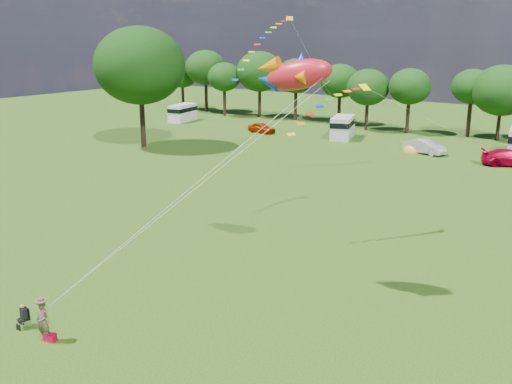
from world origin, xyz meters
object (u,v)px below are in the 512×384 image
Objects in this scene: car_c at (511,158)px; kite_flyer at (43,321)px; big_tree at (140,66)px; campervan_b at (343,127)px; tent_orange at (415,151)px; camp_chair at (24,313)px; fish_kite at (293,74)px; car_a at (262,128)px; campervan_a at (183,112)px; car_b at (425,147)px.

kite_flyer is at bearing 145.82° from car_c.
big_tree is 7.31× the size of kite_flyer.
tent_orange is at bearing -122.92° from campervan_b.
fish_kite is at bearing 64.41° from camp_chair.
car_c is 0.89× the size of campervan_b.
fish_kite is at bearing 56.67° from kite_flyer.
car_c is 20.80m from campervan_b.
car_a is at bearing 113.75° from fish_kite.
car_c is 46.09m from campervan_a.
fish_kite reaches higher than car_a.
kite_flyer is at bearing -166.96° from car_b.
car_a is at bearing -179.97° from tent_orange.
car_c reaches higher than car_a.
campervan_b is at bearing -69.97° from car_a.
campervan_a reaches higher than kite_flyer.
campervan_b is 1.48× the size of fish_kite.
car_c is 46.89m from kite_flyer.
campervan_b reaches higher than kite_flyer.
campervan_a is 61.05m from camp_chair.
car_a reaches higher than tent_orange.
kite_flyer is 1.63× the size of camp_chair.
campervan_a reaches higher than car_c.
big_tree is at bearing 138.43° from camp_chair.
kite_flyer is at bearing -49.15° from big_tree.
big_tree is 21.17m from campervan_a.
big_tree is 32.13m from car_b.
campervan_b is at bearing 165.48° from tent_orange.
car_b is at bearing 86.42° from fish_kite.
car_a is 2.16× the size of kite_flyer.
tent_orange is at bearing 30.51° from big_tree.
kite_flyer is at bearing 2.12° from camp_chair.
fish_kite is (7.15, 10.29, 9.92)m from camp_chair.
campervan_a is at bearing 135.35° from camp_chair.
fish_kite is (27.80, -37.23, 9.93)m from car_a.
big_tree is at bearing 120.31° from campervan_b.
camp_chair is at bearing -154.99° from campervan_a.
campervan_a is (-15.37, 1.76, 0.66)m from car_a.
campervan_b reaches higher than car_c.
campervan_a is 4.78× the size of camp_chair.
car_b reaches higher than car_a.
kite_flyer is (27.97, -32.35, -8.11)m from big_tree.
camp_chair is (26.27, -32.14, -8.36)m from big_tree.
kite_flyer is (37.74, -49.49, -0.41)m from campervan_a.
big_tree is 11.93× the size of camp_chair.
tent_orange is (26.12, 15.39, -9.00)m from big_tree.
tent_orange is 1.76× the size of kite_flyer.
car_b reaches higher than camp_chair.
car_b is at bearing 84.81° from kite_flyer.
tent_orange is (20.51, 0.01, -0.63)m from car_a.
fish_kite reaches higher than kite_flyer.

